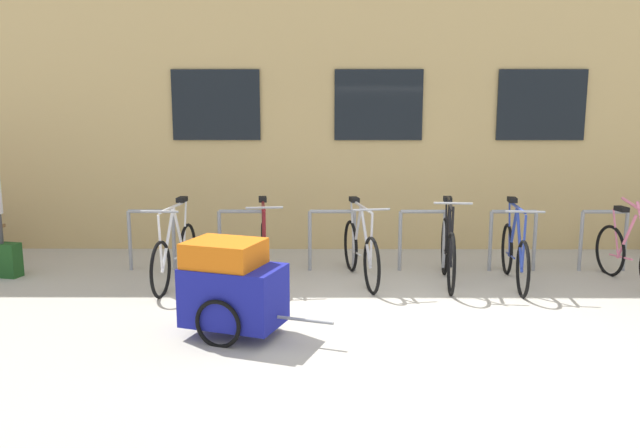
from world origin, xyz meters
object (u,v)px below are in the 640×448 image
(bicycle_maroon, at_px, (264,250))
(backpack, at_px, (9,260))
(bicycle_black, at_px, (448,251))
(bike_trailer, at_px, (232,286))
(bicycle_silver, at_px, (360,251))
(bicycle_white, at_px, (175,253))
(bicycle_pink, at_px, (633,255))
(bicycle_blue, at_px, (515,254))

(bicycle_maroon, bearing_deg, backpack, 178.52)
(bicycle_black, distance_m, bike_trailer, 3.05)
(bicycle_black, xyz_separation_m, bike_trailer, (-2.41, -1.88, 0.07))
(bicycle_silver, distance_m, backpack, 4.51)
(bicycle_white, xyz_separation_m, bicycle_pink, (5.61, -0.03, -0.01))
(bicycle_silver, relative_size, bicycle_pink, 1.07)
(bicycle_silver, height_order, bicycle_white, bicycle_white)
(bicycle_pink, height_order, bike_trailer, bicycle_pink)
(bicycle_white, bearing_deg, bicycle_silver, 3.99)
(bike_trailer, bearing_deg, backpack, 146.34)
(bicycle_maroon, xyz_separation_m, backpack, (-3.29, 0.08, -0.15))
(backpack, bearing_deg, bicycle_maroon, 11.05)
(bicycle_white, height_order, bicycle_black, bicycle_black)
(backpack, bearing_deg, bicycle_pink, 10.19)
(bicycle_black, bearing_deg, bike_trailer, -142.10)
(bicycle_blue, distance_m, bicycle_white, 4.18)
(bicycle_pink, xyz_separation_m, backpack, (-7.82, 0.32, -0.15))
(bicycle_silver, distance_m, bicycle_maroon, 1.22)
(backpack, bearing_deg, bicycle_blue, 10.07)
(bicycle_blue, bearing_deg, bicycle_maroon, 176.49)
(bicycle_blue, xyz_separation_m, bicycle_maroon, (-3.10, 0.19, -0.01))
(bicycle_maroon, height_order, bicycle_pink, bicycle_pink)
(bicycle_blue, bearing_deg, backpack, 177.54)
(bicycle_maroon, xyz_separation_m, bike_trailer, (-0.12, -2.03, 0.11))
(bicycle_blue, xyz_separation_m, bicycle_black, (-0.81, 0.04, 0.03))
(bicycle_pink, bearing_deg, bicycle_maroon, 177.03)
(bicycle_blue, relative_size, bike_trailer, 1.18)
(bicycle_pink, bearing_deg, bicycle_silver, 176.77)
(bicycle_pink, xyz_separation_m, bike_trailer, (-4.65, -1.79, 0.10))
(bicycle_black, height_order, bike_trailer, bicycle_black)
(bicycle_silver, height_order, bicycle_maroon, bicycle_maroon)
(bicycle_silver, relative_size, bicycle_maroon, 1.10)
(bicycle_pink, distance_m, backpack, 7.83)
(bicycle_blue, height_order, backpack, bicycle_blue)
(bicycle_white, xyz_separation_m, bicycle_black, (3.37, 0.06, 0.03))
(bicycle_silver, distance_m, bicycle_pink, 3.32)
(bicycle_black, xyz_separation_m, backpack, (-5.58, 0.24, -0.19))
(bicycle_silver, bearing_deg, bicycle_white, -176.01)
(bicycle_pink, distance_m, bike_trailer, 4.98)
(bicycle_white, distance_m, bike_trailer, 2.06)
(bicycle_maroon, relative_size, bike_trailer, 1.09)
(bicycle_blue, distance_m, bike_trailer, 3.71)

